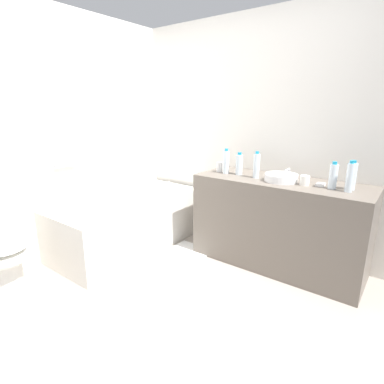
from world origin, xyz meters
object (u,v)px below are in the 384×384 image
at_px(bathtub, 129,220).
at_px(water_bottle_5, 256,166).
at_px(water_bottle_2, 239,164).
at_px(water_bottle_4, 352,176).
at_px(sink_basin, 281,178).
at_px(toilet, 2,257).
at_px(water_bottle_0, 350,177).
at_px(drinking_glass_0, 220,167).
at_px(water_bottle_1, 333,176).
at_px(water_bottle_3, 226,162).
at_px(soap_dish, 320,185).
at_px(bath_mat, 183,256).
at_px(drinking_glass_1, 305,180).
at_px(sink_faucet, 288,174).

height_order(bathtub, water_bottle_5, bathtub).
xyz_separation_m(water_bottle_2, water_bottle_4, (0.04, -0.98, 0.01)).
xyz_separation_m(bathtub, sink_basin, (0.52, -1.43, 0.57)).
relative_size(bathtub, toilet, 2.38).
relative_size(water_bottle_0, drinking_glass_0, 2.54).
distance_m(sink_basin, water_bottle_1, 0.43).
bearing_deg(bathtub, water_bottle_3, -59.40).
bearing_deg(water_bottle_5, sink_basin, -87.01).
distance_m(water_bottle_4, soap_dish, 0.24).
relative_size(water_bottle_0, water_bottle_3, 1.00).
relative_size(water_bottle_1, bath_mat, 0.39).
bearing_deg(sink_basin, drinking_glass_1, -94.16).
relative_size(toilet, water_bottle_4, 2.85).
relative_size(water_bottle_1, soap_dish, 2.44).
xyz_separation_m(toilet, water_bottle_2, (1.77, -1.06, 0.57)).
relative_size(drinking_glass_1, bath_mat, 0.14).
relative_size(water_bottle_2, water_bottle_4, 0.92).
xyz_separation_m(sink_basin, sink_faucet, (0.17, 0.00, 0.00)).
xyz_separation_m(sink_faucet, water_bottle_4, (-0.11, -0.55, 0.07)).
bearing_deg(toilet, bathtub, 92.65).
distance_m(bathtub, drinking_glass_1, 1.81).
xyz_separation_m(sink_faucet, drinking_glass_0, (-0.15, 0.65, 0.01)).
xyz_separation_m(bathtub, sink_faucet, (0.70, -1.43, 0.57)).
bearing_deg(toilet, water_bottle_3, 67.14).
bearing_deg(water_bottle_2, water_bottle_3, 103.17).
relative_size(toilet, bath_mat, 1.17).
relative_size(water_bottle_4, water_bottle_5, 0.96).
height_order(water_bottle_2, water_bottle_4, water_bottle_4).
bearing_deg(drinking_glass_1, water_bottle_2, 86.64).
relative_size(water_bottle_3, water_bottle_4, 1.04).
bearing_deg(sink_faucet, sink_basin, 180.00).
bearing_deg(water_bottle_0, toilet, 130.28).
height_order(water_bottle_0, water_bottle_1, water_bottle_0).
bearing_deg(sink_faucet, toilet, 142.21).
height_order(bathtub, drinking_glass_1, bathtub).
bearing_deg(drinking_glass_1, water_bottle_4, -77.56).
height_order(water_bottle_0, drinking_glass_0, water_bottle_0).
bearing_deg(water_bottle_5, sink_faucet, -51.75).
height_order(water_bottle_4, drinking_glass_0, water_bottle_4).
distance_m(toilet, drinking_glass_0, 2.03).
bearing_deg(water_bottle_1, water_bottle_0, -100.61).
bearing_deg(water_bottle_3, water_bottle_5, -90.81).
distance_m(toilet, water_bottle_1, 2.65).
bearing_deg(sink_basin, water_bottle_2, 87.03).
bearing_deg(toilet, drinking_glass_1, 50.84).
height_order(water_bottle_2, bath_mat, water_bottle_2).
xyz_separation_m(drinking_glass_0, drinking_glass_1, (-0.04, -0.86, -0.01)).
distance_m(toilet, water_bottle_5, 2.22).
xyz_separation_m(water_bottle_1, water_bottle_4, (0.06, -0.12, 0.01)).
xyz_separation_m(water_bottle_0, water_bottle_1, (0.02, 0.12, -0.01)).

